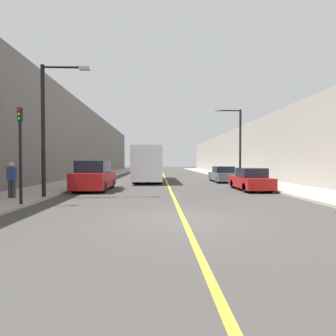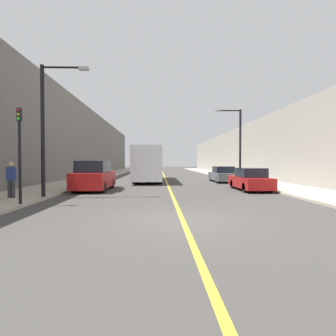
{
  "view_description": "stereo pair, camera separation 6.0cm",
  "coord_description": "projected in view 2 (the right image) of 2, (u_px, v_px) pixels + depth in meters",
  "views": [
    {
      "loc": [
        -0.85,
        -8.47,
        1.89
      ],
      "look_at": [
        0.18,
        17.59,
        1.3
      ],
      "focal_mm": 28.0,
      "sensor_mm": 36.0,
      "label": 1
    },
    {
      "loc": [
        -0.79,
        -8.48,
        1.89
      ],
      "look_at": [
        0.18,
        17.59,
        1.3
      ],
      "focal_mm": 28.0,
      "sensor_mm": 36.0,
      "label": 2
    }
  ],
  "objects": [
    {
      "name": "parked_suv_left",
      "position": [
        94.0,
        177.0,
        17.53
      ],
      "size": [
        2.04,
        4.85,
        1.98
      ],
      "color": "maroon",
      "rests_on": "ground"
    },
    {
      "name": "car_right_near",
      "position": [
        250.0,
        180.0,
        17.51
      ],
      "size": [
        1.76,
        4.36,
        1.5
      ],
      "color": "maroon",
      "rests_on": "ground"
    },
    {
      "name": "street_lamp_left",
      "position": [
        47.0,
        121.0,
        13.35
      ],
      "size": [
        2.46,
        0.24,
        6.7
      ],
      "color": "black",
      "rests_on": "sidewalk_left"
    },
    {
      "name": "pedestrian",
      "position": [
        11.0,
        179.0,
        12.96
      ],
      "size": [
        0.39,
        0.25,
        1.78
      ],
      "color": "#2D2D33",
      "rests_on": "sidewalk_left"
    },
    {
      "name": "sidewalk_left",
      "position": [
        107.0,
        175.0,
        38.2
      ],
      "size": [
        3.85,
        72.0,
        0.13
      ],
      "primitive_type": "cube",
      "color": "#A89E8C",
      "rests_on": "ground"
    },
    {
      "name": "traffic_light",
      "position": [
        20.0,
        152.0,
        10.95
      ],
      "size": [
        0.16,
        0.18,
        4.03
      ],
      "color": "black",
      "rests_on": "sidewalk_left"
    },
    {
      "name": "car_right_mid",
      "position": [
        223.0,
        175.0,
        24.85
      ],
      "size": [
        1.87,
        4.65,
        1.49
      ],
      "color": "#51565B",
      "rests_on": "ground"
    },
    {
      "name": "sidewalk_right",
      "position": [
        220.0,
        174.0,
        38.82
      ],
      "size": [
        3.85,
        72.0,
        0.13
      ],
      "primitive_type": "cube",
      "color": "#A89E8C",
      "rests_on": "ground"
    },
    {
      "name": "street_lamp_right",
      "position": [
        238.0,
        140.0,
        23.85
      ],
      "size": [
        2.46,
        0.24,
        6.55
      ],
      "color": "black",
      "rests_on": "sidewalk_right"
    },
    {
      "name": "bus",
      "position": [
        149.0,
        164.0,
        26.12
      ],
      "size": [
        2.57,
        10.94,
        3.26
      ],
      "color": "silver",
      "rests_on": "ground"
    },
    {
      "name": "building_row_right",
      "position": [
        246.0,
        152.0,
        38.89
      ],
      "size": [
        4.0,
        72.0,
        6.7
      ],
      "primitive_type": "cube",
      "color": "gray",
      "rests_on": "ground"
    },
    {
      "name": "building_row_left",
      "position": [
        79.0,
        143.0,
        37.95
      ],
      "size": [
        4.0,
        72.0,
        9.35
      ],
      "primitive_type": "cube",
      "color": "#66605B",
      "rests_on": "ground"
    },
    {
      "name": "road_center_line",
      "position": [
        164.0,
        175.0,
        38.51
      ],
      "size": [
        0.16,
        72.0,
        0.01
      ],
      "primitive_type": "cube",
      "color": "gold",
      "rests_on": "ground"
    },
    {
      "name": "ground_plane",
      "position": [
        182.0,
        220.0,
        8.54
      ],
      "size": [
        200.0,
        200.0,
        0.0
      ],
      "primitive_type": "plane",
      "color": "#3F3D3A"
    }
  ]
}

